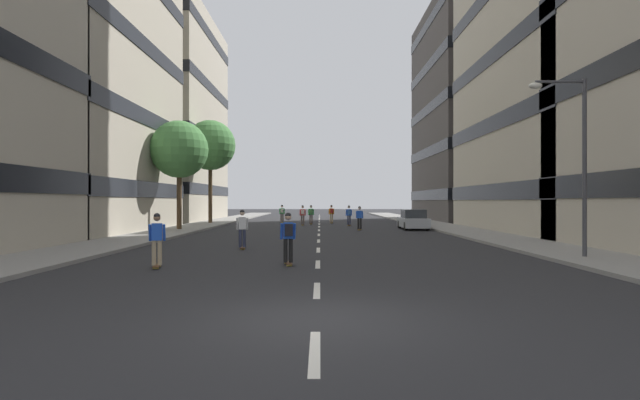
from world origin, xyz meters
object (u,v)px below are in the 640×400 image
(parked_car_near, at_px, (414,220))
(skater_2, at_px, (158,238))
(skater_0, at_px, (350,214))
(skater_5, at_px, (361,217))
(streetlamp_right, at_px, (576,147))
(skater_8, at_px, (289,235))
(skater_3, at_px, (312,213))
(skater_7, at_px, (333,213))
(street_tree_mid, at_px, (180,150))
(skater_1, at_px, (243,227))
(street_tree_near, at_px, (212,146))
(skater_4, at_px, (304,214))
(skater_6, at_px, (283,213))

(parked_car_near, distance_m, skater_2, 25.20)
(skater_0, height_order, skater_5, same)
(streetlamp_right, relative_size, skater_2, 3.65)
(parked_car_near, relative_size, skater_8, 2.47)
(skater_3, height_order, skater_7, same)
(skater_3, distance_m, skater_8, 29.69)
(street_tree_mid, height_order, skater_8, street_tree_mid)
(skater_2, xyz_separation_m, skater_3, (4.44, 30.38, 0.03))
(parked_car_near, xyz_separation_m, skater_1, (-10.57, -15.65, 0.29))
(skater_1, bearing_deg, skater_2, -105.80)
(skater_3, bearing_deg, skater_0, -40.22)
(parked_car_near, relative_size, skater_7, 2.47)
(skater_3, xyz_separation_m, skater_5, (3.76, -9.40, -0.03))
(street_tree_near, height_order, skater_2, street_tree_near)
(skater_8, bearing_deg, street_tree_near, 107.02)
(skater_4, height_order, skater_5, same)
(parked_car_near, bearing_deg, skater_4, 143.11)
(street_tree_near, xyz_separation_m, skater_3, (9.37, -0.15, -6.30))
(skater_0, relative_size, skater_6, 1.00)
(skater_8, bearing_deg, skater_1, 113.31)
(skater_1, relative_size, skater_3, 1.00)
(skater_1, relative_size, skater_7, 1.00)
(streetlamp_right, distance_m, skater_2, 15.10)
(skater_6, relative_size, skater_7, 1.00)
(skater_4, bearing_deg, skater_0, -12.26)
(skater_0, relative_size, skater_7, 1.00)
(skater_7, bearing_deg, skater_3, -131.52)
(skater_3, xyz_separation_m, skater_7, (1.95, 2.20, 0.00))
(skater_7, bearing_deg, street_tree_mid, -132.38)
(skater_2, xyz_separation_m, skater_4, (3.74, 28.43, 0.03))
(skater_7, bearing_deg, skater_5, -81.12)
(skater_2, distance_m, skater_3, 30.71)
(skater_1, height_order, skater_4, same)
(streetlamp_right, relative_size, skater_0, 3.65)
(skater_2, bearing_deg, skater_5, 68.65)
(skater_2, relative_size, skater_4, 1.00)
(skater_5, xyz_separation_m, skater_6, (-6.69, 12.64, 0.03))
(skater_2, height_order, skater_3, same)
(street_tree_mid, xyz_separation_m, skater_4, (8.66, 8.25, -4.87))
(street_tree_near, distance_m, streetlamp_right, 34.59)
(parked_car_near, xyz_separation_m, skater_5, (-4.15, -0.98, 0.29))
(street_tree_near, bearing_deg, street_tree_mid, -90.00)
(skater_1, relative_size, skater_8, 1.00)
(skater_2, xyz_separation_m, skater_6, (1.51, 33.62, 0.03))
(skater_3, bearing_deg, skater_2, -98.32)
(street_tree_near, bearing_deg, skater_6, 25.65)
(skater_6, height_order, skater_7, same)
(skater_3, height_order, skater_5, same)
(streetlamp_right, height_order, skater_5, streetlamp_right)
(skater_7, bearing_deg, skater_1, -99.94)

